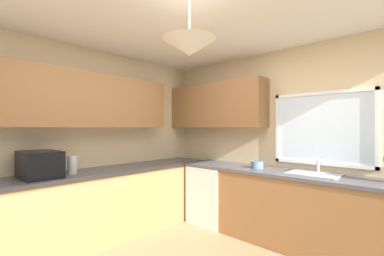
% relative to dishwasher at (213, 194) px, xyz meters
% --- Properties ---
extents(room_shell, '(4.07, 3.96, 2.59)m').
position_rel_dishwasher_xyz_m(room_shell, '(0.16, -1.02, 1.40)').
color(room_shell, beige).
rests_on(room_shell, ground_plane).
extents(counter_run_left, '(0.65, 3.57, 0.90)m').
position_rel_dishwasher_xyz_m(counter_run_left, '(-0.66, -1.58, 0.02)').
color(counter_run_left, olive).
rests_on(counter_run_left, ground_plane).
extents(counter_run_back, '(3.16, 0.65, 0.90)m').
position_rel_dishwasher_xyz_m(counter_run_back, '(1.21, 0.03, 0.02)').
color(counter_run_back, olive).
rests_on(counter_run_back, ground_plane).
extents(dishwasher, '(0.60, 0.60, 0.85)m').
position_rel_dishwasher_xyz_m(dishwasher, '(0.00, 0.00, 0.00)').
color(dishwasher, white).
rests_on(dishwasher, ground_plane).
extents(microwave, '(0.48, 0.36, 0.29)m').
position_rel_dishwasher_xyz_m(microwave, '(-0.66, -2.20, 0.62)').
color(microwave, black).
rests_on(microwave, counter_run_left).
extents(kettle, '(0.11, 0.11, 0.22)m').
position_rel_dishwasher_xyz_m(kettle, '(-0.64, -1.87, 0.58)').
color(kettle, '#B7B7BC').
rests_on(kettle, counter_run_left).
extents(sink_assembly, '(0.56, 0.40, 0.19)m').
position_rel_dishwasher_xyz_m(sink_assembly, '(1.45, 0.04, 0.48)').
color(sink_assembly, '#9EA0A5').
rests_on(sink_assembly, counter_run_back).
extents(bowl, '(0.16, 0.16, 0.09)m').
position_rel_dishwasher_xyz_m(bowl, '(0.73, 0.03, 0.52)').
color(bowl, '#4C7099').
rests_on(bowl, counter_run_back).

